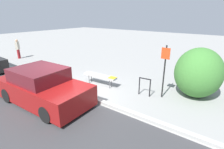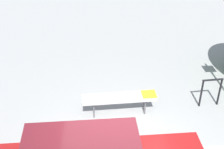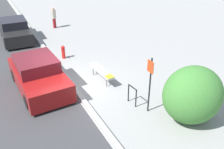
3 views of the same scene
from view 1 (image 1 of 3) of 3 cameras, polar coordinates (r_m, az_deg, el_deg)
The scene contains 9 objects.
ground_plane at distance 8.18m, azimuth -10.92°, elevation -6.41°, with size 60.00×60.00×0.00m, color gray.
curb at distance 8.15m, azimuth -10.95°, elevation -6.00°, with size 60.00×0.20×0.13m.
bench at distance 8.92m, azimuth -3.93°, elevation -0.52°, with size 1.88×0.49×0.55m.
bike_rack at distance 7.88m, azimuth 10.62°, elevation -3.39°, with size 0.55×0.11×0.83m.
sign_post at distance 7.60m, azimuth 16.78°, elevation 2.30°, with size 0.36×0.08×2.30m.
fire_hydrant at distance 10.85m, azimuth -20.21°, elevation 1.50°, with size 0.36×0.22×0.77m.
shrub_hedge at distance 8.43m, azimuth 26.37°, elevation 0.56°, with size 1.97×2.26×2.16m.
pedestrian at distance 16.25m, azimuth -28.41°, elevation 7.56°, with size 0.37×0.40×1.57m.
parked_car_near at distance 7.66m, azimuth -21.67°, elevation -3.89°, with size 4.20×2.05×1.46m.
Camera 1 is at (5.57, -4.86, 3.49)m, focal length 28.00 mm.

